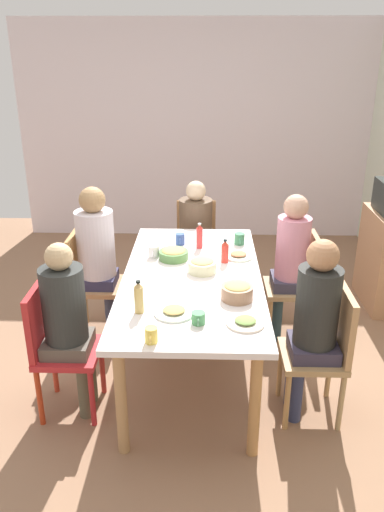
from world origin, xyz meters
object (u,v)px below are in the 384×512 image
object	(u,v)px
cup_4	(180,239)
person_0	(67,317)
bowl_0	(237,291)
bottle_2	(139,298)
chair_3	(326,347)
person_2	(291,256)
plate_1	(245,322)
cup_3	(239,239)
person_3	(314,316)
chair_4	(196,242)
bottle_0	(225,252)
plate_0	(239,255)
cup_1	(198,318)
plate_2	(174,312)
bowl_2	(174,254)
cup_0	(154,251)
cup_2	(151,335)
person_1	(97,250)
chair_0	(56,343)
chair_2	(300,281)
chair_1	(89,278)
bottle_1	(199,236)
bowl_1	(202,265)
dining_table	(192,286)

from	to	relation	value
cup_4	person_0	bearing A→B (deg)	-31.03
bowl_0	bottle_2	distance (m)	0.64
chair_3	cup_4	distance (m)	1.51
person_2	plate_1	distance (m)	1.26
person_2	cup_3	world-z (taller)	person_2
person_3	chair_4	xyz separation A→B (m)	(-1.86, -0.78, -0.22)
plate_1	bottle_0	size ratio (longest dim) A/B	1.24
plate_1	bowl_0	xyz separation A→B (m)	(-0.32, -0.03, 0.04)
plate_0	bowl_0	distance (m)	0.71
person_2	cup_1	size ratio (longest dim) A/B	10.58
plate_2	bowl_2	world-z (taller)	bowl_2
bowl_2	person_3	bearing A→B (deg)	49.55
person_0	cup_0	size ratio (longest dim) A/B	10.02
cup_2	cup_3	xyz separation A→B (m)	(-1.52, 0.57, 0.00)
person_1	cup_1	bearing A→B (deg)	35.57
chair_0	person_1	bearing A→B (deg)	174.84
bowl_2	bottle_0	world-z (taller)	bottle_0
chair_2	cup_4	xyz separation A→B (m)	(-0.12, -0.99, 0.31)
chair_0	person_3	size ratio (longest dim) A/B	0.72
chair_1	bottle_1	distance (m)	0.99
chair_4	bowl_1	bearing A→B (deg)	3.16
chair_2	cup_3	size ratio (longest dim) A/B	7.52
dining_table	plate_0	size ratio (longest dim) A/B	8.81
person_0	person_1	xyz separation A→B (m)	(-0.99, -0.00, 0.06)
chair_0	bowl_0	distance (m)	1.22
person_1	bottle_1	bearing A→B (deg)	92.92
cup_1	plate_1	bearing A→B (deg)	89.95
cup_0	chair_2	bearing A→B (deg)	97.72
cup_2	bottle_0	distance (m)	1.22
chair_0	bowl_0	world-z (taller)	chair_0
plate_1	cup_0	bearing A→B (deg)	-147.67
person_2	cup_4	world-z (taller)	person_2
bowl_0	cup_0	xyz separation A→B (m)	(-0.69, -0.61, -0.01)
dining_table	bottle_0	distance (m)	0.38
plate_2	cup_1	distance (m)	0.19
plate_1	chair_4	bearing A→B (deg)	-170.73
person_2	bottle_0	bearing A→B (deg)	-65.23
plate_0	chair_0	bearing A→B (deg)	-55.39
plate_2	bowl_0	world-z (taller)	bowl_0
plate_0	chair_2	bearing A→B (deg)	105.65
person_0	cup_0	xyz separation A→B (m)	(-0.83, 0.47, 0.12)
plate_1	bowl_1	distance (m)	0.79
chair_3	chair_4	distance (m)	2.06
chair_2	bottle_1	world-z (taller)	bottle_1
chair_2	cup_1	distance (m)	1.46
person_2	bowl_0	xyz separation A→B (m)	(0.85, -0.48, 0.11)
bowl_2	cup_0	xyz separation A→B (m)	(-0.04, -0.16, 0.00)
chair_1	bowl_1	xyz separation A→B (m)	(0.43, 0.94, 0.32)
bowl_1	dining_table	bearing A→B (deg)	-47.58
person_1	cup_1	world-z (taller)	person_1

